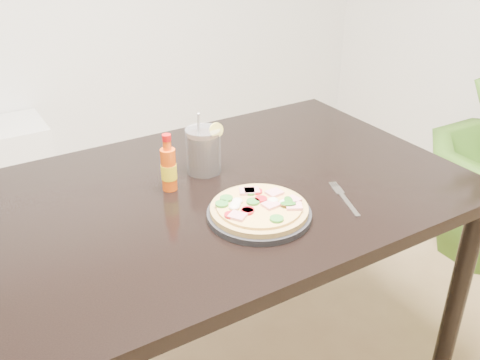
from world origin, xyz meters
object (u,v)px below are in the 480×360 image
plate (259,214)px  cola_cup (204,151)px  dining_table (218,213)px  fork (344,198)px  pizza (259,207)px  hot_sauce_bottle (169,168)px

plate → cola_cup: bearing=89.7°
dining_table → fork: size_ratio=7.65×
pizza → fork: pizza is taller
fork → hot_sauce_bottle: bearing=161.7°
pizza → dining_table: bearing=94.5°
fork → pizza: bearing=-170.0°
hot_sauce_bottle → fork: hot_sauce_bottle is taller
cola_cup → fork: 0.43m
pizza → fork: 0.25m
hot_sauce_bottle → cola_cup: size_ratio=0.86×
plate → cola_cup: (0.00, 0.30, 0.06)m
plate → hot_sauce_bottle: (-0.13, 0.25, 0.06)m
dining_table → cola_cup: bearing=81.6°
dining_table → plate: 0.21m
dining_table → plate: (0.02, -0.19, 0.09)m
plate → cola_cup: cola_cup is taller
pizza → fork: size_ratio=1.36×
cola_cup → fork: (0.25, -0.34, -0.06)m
pizza → hot_sauce_bottle: hot_sauce_bottle is taller
cola_cup → dining_table: bearing=-98.4°
plate → pizza: size_ratio=1.07×
dining_table → cola_cup: (0.02, 0.11, 0.15)m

